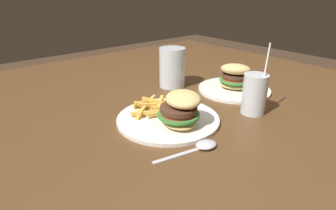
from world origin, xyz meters
name	(u,v)px	position (x,y,z in m)	size (l,w,h in m)	color
dining_table	(207,118)	(0.00, 0.00, 0.64)	(1.58, 1.35, 0.72)	brown
meal_plate_near	(173,114)	(0.08, -0.23, 0.75)	(0.29, 0.29, 0.10)	white
beer_glass	(172,68)	(-0.16, -0.03, 0.79)	(0.09, 0.09, 0.14)	silver
juice_glass	(255,95)	(0.18, 0.00, 0.78)	(0.07, 0.07, 0.21)	silver
spoon	(203,146)	(0.22, -0.26, 0.73)	(0.06, 0.17, 0.01)	silver
meal_plate_far	(235,82)	(0.03, 0.11, 0.75)	(0.25, 0.25, 0.11)	white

